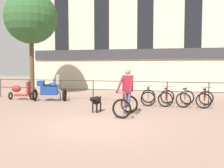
% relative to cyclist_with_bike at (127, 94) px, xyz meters
% --- Properties ---
extents(ground_plane, '(60.00, 60.00, 0.00)m').
position_rel_cyclist_with_bike_xyz_m(ground_plane, '(-0.62, -1.80, -0.76)').
color(ground_plane, '#8E7060').
extents(canal_railing, '(15.05, 0.05, 1.05)m').
position_rel_cyclist_with_bike_xyz_m(canal_railing, '(-0.62, 3.40, -0.05)').
color(canal_railing, '#2D2B28').
rests_on(canal_railing, ground_plane).
extents(building_facade, '(18.00, 0.72, 10.55)m').
position_rel_cyclist_with_bike_xyz_m(building_facade, '(-0.62, 9.19, 4.49)').
color(building_facade, beige).
rests_on(building_facade, ground_plane).
extents(cyclist_with_bike, '(0.72, 1.19, 1.70)m').
position_rel_cyclist_with_bike_xyz_m(cyclist_with_bike, '(0.00, 0.00, 0.00)').
color(cyclist_with_bike, black).
rests_on(cyclist_with_bike, ground_plane).
extents(dog, '(0.34, 0.91, 0.65)m').
position_rel_cyclist_with_bike_xyz_m(dog, '(-1.25, 0.20, -0.31)').
color(dog, black).
rests_on(dog, ground_plane).
extents(parked_motorcycle, '(1.75, 0.96, 1.35)m').
position_rel_cyclist_with_bike_xyz_m(parked_motorcycle, '(-4.60, 2.63, -0.20)').
color(parked_motorcycle, black).
rests_on(parked_motorcycle, ground_plane).
extents(parked_bicycle_near_lamp, '(0.79, 1.18, 0.86)m').
position_rel_cyclist_with_bike_xyz_m(parked_bicycle_near_lamp, '(0.43, 2.74, -0.41)').
color(parked_bicycle_near_lamp, black).
rests_on(parked_bicycle_near_lamp, ground_plane).
extents(parked_bicycle_mid_left, '(0.68, 1.12, 0.86)m').
position_rel_cyclist_with_bike_xyz_m(parked_bicycle_mid_left, '(1.26, 2.74, -0.41)').
color(parked_bicycle_mid_left, black).
rests_on(parked_bicycle_mid_left, ground_plane).
extents(parked_bicycle_mid_right, '(0.83, 1.20, 0.86)m').
position_rel_cyclist_with_bike_xyz_m(parked_bicycle_mid_right, '(2.09, 2.74, -0.41)').
color(parked_bicycle_mid_right, black).
rests_on(parked_bicycle_mid_right, ground_plane).
extents(parked_bicycle_far_end, '(0.84, 1.21, 0.86)m').
position_rel_cyclist_with_bike_xyz_m(parked_bicycle_far_end, '(2.91, 2.74, -0.41)').
color(parked_bicycle_far_end, black).
rests_on(parked_bicycle_far_end, ground_plane).
extents(parked_scooter, '(1.32, 0.56, 0.96)m').
position_rel_cyclist_with_bike_xyz_m(parked_scooter, '(-6.33, 2.68, -0.30)').
color(parked_scooter, black).
rests_on(parked_scooter, ground_plane).
extents(tree_canalside_left, '(3.13, 3.13, 6.24)m').
position_rel_cyclist_with_bike_xyz_m(tree_canalside_left, '(-6.85, 4.67, 3.88)').
color(tree_canalside_left, brown).
rests_on(tree_canalside_left, ground_plane).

